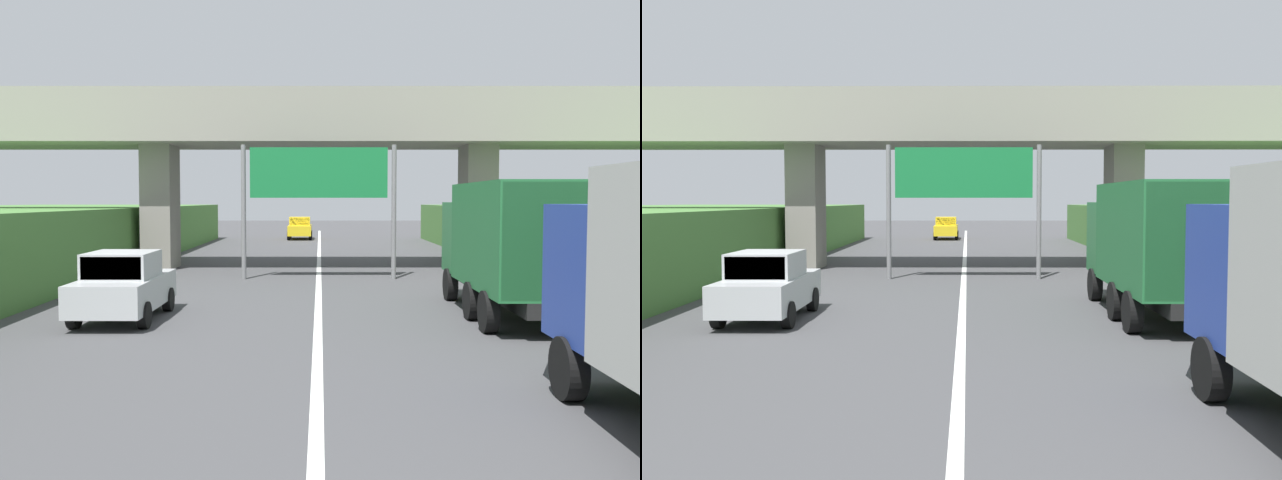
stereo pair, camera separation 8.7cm
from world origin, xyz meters
TOP-DOWN VIEW (x-y plane):
  - lane_centre_stripe at (0.00, 23.06)m, footprint 0.20×86.12m
  - overpass_bridge at (0.00, 28.82)m, footprint 40.00×4.80m
  - overhead_highway_sign at (0.00, 24.59)m, footprint 5.88×0.18m
  - truck_green at (4.94, 16.26)m, footprint 2.44×7.30m
  - car_yellow at (-1.50, 51.39)m, footprint 1.86×4.10m
  - car_silver at (-4.88, 15.71)m, footprint 1.86×4.10m
  - construction_barrel_1 at (6.52, 12.49)m, footprint 0.57×0.57m
  - construction_barrel_2 at (6.50, 16.35)m, footprint 0.57×0.57m
  - construction_barrel_3 at (6.72, 20.20)m, footprint 0.57×0.57m
  - construction_barrel_4 at (6.63, 24.06)m, footprint 0.57×0.57m
  - construction_barrel_5 at (6.62, 27.92)m, footprint 0.57×0.57m

SIDE VIEW (x-z plane):
  - lane_centre_stripe at x=0.00m, z-range 0.00..0.01m
  - construction_barrel_1 at x=6.52m, z-range 0.01..0.91m
  - construction_barrel_2 at x=6.50m, z-range 0.01..0.91m
  - construction_barrel_3 at x=6.72m, z-range 0.01..0.91m
  - construction_barrel_4 at x=6.63m, z-range 0.01..0.91m
  - construction_barrel_5 at x=6.62m, z-range 0.01..0.91m
  - car_yellow at x=-1.50m, z-range 0.00..1.72m
  - car_silver at x=-4.88m, z-range 0.00..1.72m
  - truck_green at x=4.94m, z-range 0.21..3.65m
  - overhead_highway_sign at x=0.00m, z-range 1.19..6.28m
  - overpass_bridge at x=0.00m, z-range 1.91..9.50m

